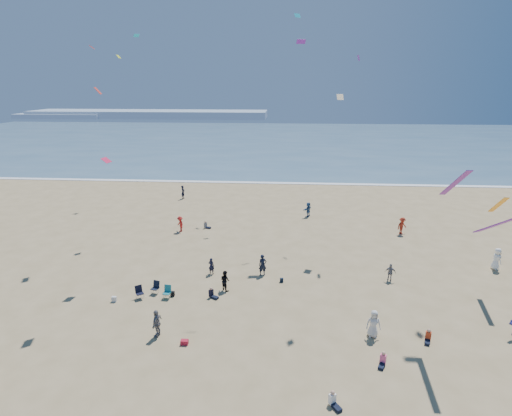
{
  "coord_description": "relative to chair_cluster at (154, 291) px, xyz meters",
  "views": [
    {
      "loc": [
        3.86,
        -17.68,
        15.42
      ],
      "look_at": [
        2.0,
        8.0,
        7.35
      ],
      "focal_mm": 28.0,
      "sensor_mm": 36.0,
      "label": 1
    }
  ],
  "objects": [
    {
      "name": "cooler",
      "position": [
        3.68,
        -5.48,
        -0.35
      ],
      "size": [
        0.45,
        0.3,
        0.3
      ],
      "primitive_type": "cube",
      "color": "#B4192E",
      "rests_on": "ground"
    },
    {
      "name": "headland_near",
      "position": [
        -94.25,
        156.57,
        0.5
      ],
      "size": [
        40.0,
        14.0,
        2.0
      ],
      "primitive_type": "cube",
      "color": "#7A8EA8",
      "rests_on": "ground"
    },
    {
      "name": "standing_flyers",
      "position": [
        12.74,
        4.54,
        0.4
      ],
      "size": [
        35.63,
        42.41,
        1.95
      ],
      "color": "black",
      "rests_on": "ground"
    },
    {
      "name": "white_tote",
      "position": [
        -2.73,
        -0.86,
        -0.3
      ],
      "size": [
        0.35,
        0.2,
        0.4
      ],
      "primitive_type": "cube",
      "color": "silver",
      "rests_on": "ground"
    },
    {
      "name": "surf_line",
      "position": [
        5.75,
        36.57,
        -0.46
      ],
      "size": [
        220.0,
        1.2,
        0.08
      ],
      "primitive_type": "cube",
      "color": "white",
      "rests_on": "ground"
    },
    {
      "name": "ocean",
      "position": [
        5.75,
        86.57,
        -0.47
      ],
      "size": [
        220.0,
        100.0,
        0.06
      ],
      "primitive_type": "cube",
      "color": "#476B84",
      "rests_on": "ground"
    },
    {
      "name": "headland_far",
      "position": [
        -54.25,
        161.57,
        1.1
      ],
      "size": [
        110.0,
        20.0,
        3.2
      ],
      "primitive_type": "cube",
      "color": "#7A8EA8",
      "rests_on": "ground"
    },
    {
      "name": "navy_bag",
      "position": [
        9.58,
        3.07,
        -0.33
      ],
      "size": [
        0.28,
        0.18,
        0.34
      ],
      "primitive_type": "cube",
      "color": "black",
      "rests_on": "ground"
    },
    {
      "name": "chair_cluster",
      "position": [
        0.0,
        0.0,
        0.0
      ],
      "size": [
        2.75,
        1.59,
        1.0
      ],
      "color": "black",
      "rests_on": "ground"
    },
    {
      "name": "black_backpack",
      "position": [
        1.36,
        0.22,
        -0.31
      ],
      "size": [
        0.3,
        0.22,
        0.38
      ],
      "primitive_type": "cube",
      "color": "black",
      "rests_on": "ground"
    },
    {
      "name": "ground",
      "position": [
        5.75,
        -8.43,
        -0.5
      ],
      "size": [
        220.0,
        220.0,
        0.0
      ],
      "primitive_type": "plane",
      "color": "tan",
      "rests_on": "ground"
    },
    {
      "name": "seated_group",
      "position": [
        10.37,
        -0.95,
        -0.08
      ],
      "size": [
        18.73,
        25.75,
        0.84
      ],
      "color": "white",
      "rests_on": "ground"
    },
    {
      "name": "kites_aloft",
      "position": [
        14.32,
        3.33,
        15.43
      ],
      "size": [
        38.15,
        43.55,
        29.35
      ],
      "color": "green",
      "rests_on": "ground"
    }
  ]
}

